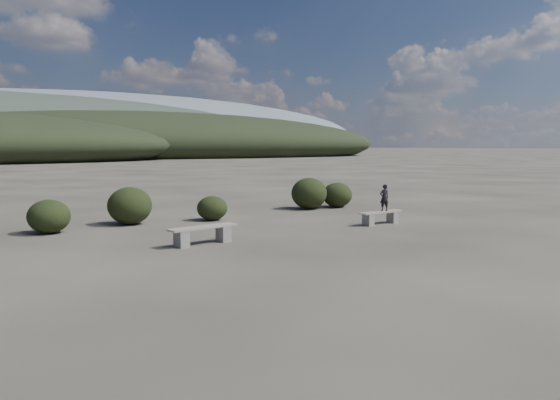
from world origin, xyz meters
TOP-DOWN VIEW (x-y plane):
  - ground at (0.00, 0.00)m, footprint 1200.00×1200.00m
  - bench_left at (-1.78, 4.12)m, footprint 1.93×0.67m
  - bench_right at (4.60, 4.41)m, footprint 1.71×0.48m
  - seated_person at (4.75, 4.42)m, footprint 0.35×0.27m
  - shrub_a at (-4.81, 8.17)m, footprint 1.20×1.20m
  - shrub_b at (-2.27, 8.73)m, footprint 1.41×1.41m
  - shrub_c at (0.39, 8.19)m, footprint 1.04×1.04m
  - shrub_d at (5.15, 9.21)m, footprint 1.44×1.44m
  - shrub_e at (6.49, 9.08)m, footprint 1.23×1.23m

SIDE VIEW (x-z plane):
  - ground at x=0.00m, z-range 0.00..0.00m
  - bench_right at x=4.60m, z-range 0.05..0.47m
  - bench_left at x=-1.78m, z-range 0.05..0.53m
  - shrub_c at x=0.39m, z-range 0.00..0.83m
  - shrub_a at x=-4.81m, z-range 0.00..0.99m
  - shrub_e at x=6.49m, z-range 0.00..1.02m
  - shrub_b at x=-2.27m, z-range 0.00..1.21m
  - shrub_d at x=5.15m, z-range 0.00..1.26m
  - seated_person at x=4.75m, z-range 0.42..1.29m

